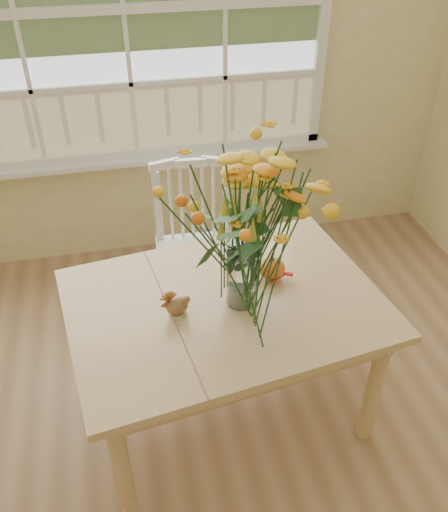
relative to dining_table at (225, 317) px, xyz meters
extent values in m
cube|color=beige|center=(-0.23, 1.47, 0.75)|extent=(4.00, 0.02, 2.70)
cube|color=silver|center=(-0.23, 1.46, 0.95)|extent=(2.20, 0.00, 1.60)
cube|color=white|center=(-0.23, 1.40, 0.09)|extent=(2.42, 0.12, 0.03)
cube|color=tan|center=(0.00, 0.00, 0.07)|extent=(1.41, 1.10, 0.04)
cube|color=tan|center=(0.00, 0.00, 0.00)|extent=(1.28, 0.96, 0.10)
cylinder|color=tan|center=(-0.50, -0.45, -0.28)|extent=(0.07, 0.07, 0.65)
cylinder|color=tan|center=(-0.60, 0.29, -0.28)|extent=(0.07, 0.07, 0.65)
cylinder|color=tan|center=(0.60, -0.29, -0.28)|extent=(0.07, 0.07, 0.65)
cylinder|color=tan|center=(0.50, 0.45, -0.28)|extent=(0.07, 0.07, 0.65)
cube|color=white|center=(-0.01, 0.67, -0.17)|extent=(0.46, 0.44, 0.05)
cube|color=white|center=(0.00, 0.83, 0.08)|extent=(0.43, 0.07, 0.49)
cylinder|color=white|center=(-0.19, 0.53, -0.39)|extent=(0.03, 0.03, 0.42)
cylinder|color=white|center=(-0.16, 0.84, -0.39)|extent=(0.03, 0.03, 0.42)
cylinder|color=white|center=(0.14, 0.50, -0.39)|extent=(0.03, 0.03, 0.42)
cylinder|color=white|center=(0.17, 0.81, -0.39)|extent=(0.03, 0.03, 0.42)
cylinder|color=white|center=(0.07, -0.02, 0.23)|extent=(0.12, 0.12, 0.28)
ellipsoid|color=#C94F17|center=(0.23, 0.11, 0.14)|extent=(0.12, 0.12, 0.09)
cylinder|color=#CCB78C|center=(-0.21, -0.04, 0.10)|extent=(0.07, 0.07, 0.01)
ellipsoid|color=brown|center=(-0.21, -0.04, 0.14)|extent=(0.11, 0.09, 0.08)
ellipsoid|color=#38160F|center=(0.23, 0.10, 0.13)|extent=(0.08, 0.08, 0.07)
camera|label=1|loc=(-0.37, -1.67, 1.59)|focal=38.00mm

